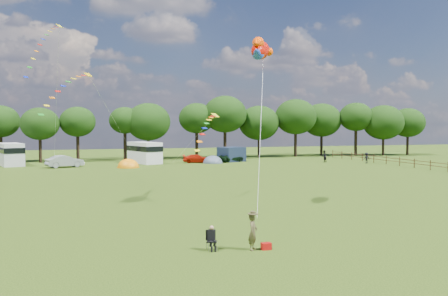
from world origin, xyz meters
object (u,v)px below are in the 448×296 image
object	(u,v)px
car_b	(65,161)
campervan_b	(11,154)
car_d	(230,158)
walker_b	(366,158)
kite_flyer	(253,232)
car_c	(197,159)
camp_chair	(212,235)
fish_kite	(260,50)
tent_greyblue	(213,163)
tent_orange	(128,167)
walker_a	(324,156)
campervan_c	(145,152)

from	to	relation	value
car_b	campervan_b	xyz separation A→B (m)	(-7.06, 5.17, 0.84)
car_d	walker_b	bearing A→B (deg)	-136.25
kite_flyer	car_c	bearing A→B (deg)	26.43
camp_chair	walker_b	size ratio (longest dim) A/B	0.72
fish_kite	walker_b	xyz separation A→B (m)	(27.81, 30.38, -9.82)
tent_greyblue	walker_b	xyz separation A→B (m)	(20.90, -6.62, 0.75)
car_b	car_c	world-z (taller)	car_b
car_c	car_b	bearing A→B (deg)	112.06
car_b	fish_kite	world-z (taller)	fish_kite
campervan_b	tent_greyblue	bearing A→B (deg)	-114.20
car_d	car_c	bearing A→B (deg)	70.93
car_d	tent_orange	bearing A→B (deg)	87.81
tent_orange	walker_b	size ratio (longest dim) A/B	2.06
car_d	walker_a	size ratio (longest dim) A/B	2.49
car_c	fish_kite	world-z (taller)	fish_kite
campervan_b	campervan_c	xyz separation A→B (m)	(17.88, -1.24, 0.00)
campervan_c	kite_flyer	bearing A→B (deg)	158.22
camp_chair	fish_kite	size ratio (longest dim) A/B	0.32
car_c	walker_b	size ratio (longest dim) A/B	2.62
tent_orange	tent_greyblue	xyz separation A→B (m)	(12.37, 3.99, 0.00)
kite_flyer	walker_b	world-z (taller)	kite_flyer
walker_a	tent_greyblue	bearing A→B (deg)	-30.15
fish_kite	car_d	bearing A→B (deg)	15.98
campervan_c	walker_b	xyz separation A→B (m)	(30.27, -9.33, -0.86)
car_c	walker_b	world-z (taller)	walker_b
car_b	kite_flyer	xyz separation A→B (m)	(8.80, -46.81, 0.02)
kite_flyer	fish_kite	world-z (taller)	fish_kite
fish_kite	walker_a	world-z (taller)	fish_kite
car_b	camp_chair	bearing A→B (deg)	168.10
car_b	fish_kite	distance (m)	39.40
tent_orange	camp_chair	bearing A→B (deg)	-91.04
camp_chair	campervan_b	bearing A→B (deg)	126.37
campervan_c	kite_flyer	size ratio (longest dim) A/B	4.19
campervan_c	walker_a	world-z (taller)	campervan_c
car_c	fish_kite	size ratio (longest dim) A/B	1.15
car_d	walker_a	world-z (taller)	walker_a
campervan_c	fish_kite	xyz separation A→B (m)	(2.46, -39.71, 8.96)
car_b	tent_greyblue	world-z (taller)	car_b
tent_greyblue	kite_flyer	size ratio (longest dim) A/B	1.98
campervan_b	fish_kite	distance (m)	46.59
campervan_b	tent_greyblue	world-z (taller)	campervan_b
car_c	campervan_b	xyz separation A→B (m)	(-25.26, 2.68, 1.02)
campervan_c	walker_b	bearing A→B (deg)	-126.63
camp_chair	walker_b	distance (m)	53.24
car_c	walker_a	bearing A→B (deg)	-88.77
car_b	tent_orange	distance (m)	8.32
kite_flyer	tent_greyblue	bearing A→B (deg)	23.90
car_d	walker_b	world-z (taller)	walker_b
campervan_b	kite_flyer	size ratio (longest dim) A/B	4.16
car_d	fish_kite	xyz separation A→B (m)	(-10.02, -38.50, 10.00)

